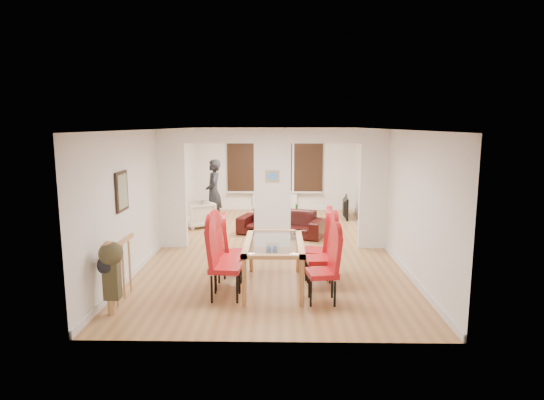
{
  "coord_description": "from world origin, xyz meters",
  "views": [
    {
      "loc": [
        0.17,
        -9.83,
        2.7
      ],
      "look_at": [
        -0.02,
        0.6,
        0.96
      ],
      "focal_mm": 30.0,
      "sensor_mm": 36.0,
      "label": 1
    }
  ],
  "objects_px": {
    "dining_chair_rb": "(320,254)",
    "television": "(343,207)",
    "dining_chair_la": "(226,262)",
    "coffee_table": "(291,216)",
    "armchair": "(199,214)",
    "bottle": "(297,208)",
    "dining_chair_lc": "(235,249)",
    "sofa": "(281,223)",
    "dining_chair_ra": "(322,268)",
    "person": "(214,192)",
    "bowl": "(292,211)",
    "dining_chair_lb": "(228,254)",
    "dining_chair_rc": "(316,247)",
    "dining_table": "(274,264)"
  },
  "relations": [
    {
      "from": "television",
      "to": "bottle",
      "type": "distance_m",
      "value": 1.49
    },
    {
      "from": "sofa",
      "to": "armchair",
      "type": "height_order",
      "value": "armchair"
    },
    {
      "from": "dining_chair_lb",
      "to": "sofa",
      "type": "bearing_deg",
      "value": 87.33
    },
    {
      "from": "bowl",
      "to": "dining_chair_lc",
      "type": "bearing_deg",
      "value": -103.46
    },
    {
      "from": "armchair",
      "to": "bottle",
      "type": "distance_m",
      "value": 2.73
    },
    {
      "from": "dining_chair_lc",
      "to": "sofa",
      "type": "bearing_deg",
      "value": 63.04
    },
    {
      "from": "television",
      "to": "bottle",
      "type": "xyz_separation_m",
      "value": [
        -1.37,
        -0.57,
        0.06
      ]
    },
    {
      "from": "dining_chair_lb",
      "to": "television",
      "type": "bearing_deg",
      "value": 76.02
    },
    {
      "from": "dining_chair_la",
      "to": "dining_chair_rb",
      "type": "distance_m",
      "value": 1.6
    },
    {
      "from": "bowl",
      "to": "television",
      "type": "bearing_deg",
      "value": 17.71
    },
    {
      "from": "dining_table",
      "to": "dining_chair_ra",
      "type": "distance_m",
      "value": 0.98
    },
    {
      "from": "armchair",
      "to": "television",
      "type": "relative_size",
      "value": 0.69
    },
    {
      "from": "sofa",
      "to": "television",
      "type": "xyz_separation_m",
      "value": [
        1.81,
        2.14,
        0.0
      ]
    },
    {
      "from": "person",
      "to": "bowl",
      "type": "height_order",
      "value": "person"
    },
    {
      "from": "dining_table",
      "to": "dining_chair_rb",
      "type": "relative_size",
      "value": 1.5
    },
    {
      "from": "coffee_table",
      "to": "bowl",
      "type": "xyz_separation_m",
      "value": [
        0.03,
        -0.01,
        0.15
      ]
    },
    {
      "from": "bottle",
      "to": "bowl",
      "type": "relative_size",
      "value": 1.33
    },
    {
      "from": "dining_chair_rc",
      "to": "bottle",
      "type": "bearing_deg",
      "value": 105.39
    },
    {
      "from": "dining_table",
      "to": "dining_chair_la",
      "type": "height_order",
      "value": "dining_chair_la"
    },
    {
      "from": "dining_chair_ra",
      "to": "coffee_table",
      "type": "bearing_deg",
      "value": 84.51
    },
    {
      "from": "sofa",
      "to": "person",
      "type": "height_order",
      "value": "person"
    },
    {
      "from": "dining_chair_la",
      "to": "bowl",
      "type": "distance_m",
      "value": 5.96
    },
    {
      "from": "person",
      "to": "dining_table",
      "type": "bearing_deg",
      "value": 10.98
    },
    {
      "from": "dining_chair_rb",
      "to": "coffee_table",
      "type": "bearing_deg",
      "value": 89.71
    },
    {
      "from": "television",
      "to": "coffee_table",
      "type": "distance_m",
      "value": 1.6
    },
    {
      "from": "dining_chair_rc",
      "to": "sofa",
      "type": "bearing_deg",
      "value": 114.27
    },
    {
      "from": "dining_table",
      "to": "sofa",
      "type": "xyz_separation_m",
      "value": [
        0.12,
        3.67,
        -0.09
      ]
    },
    {
      "from": "bottle",
      "to": "armchair",
      "type": "bearing_deg",
      "value": -164.36
    },
    {
      "from": "dining_chair_la",
      "to": "dining_chair_rb",
      "type": "relative_size",
      "value": 1.03
    },
    {
      "from": "dining_chair_rb",
      "to": "television",
      "type": "xyz_separation_m",
      "value": [
        1.16,
        5.79,
        -0.26
      ]
    },
    {
      "from": "coffee_table",
      "to": "dining_chair_la",
      "type": "bearing_deg",
      "value": -101.12
    },
    {
      "from": "dining_chair_lb",
      "to": "bowl",
      "type": "relative_size",
      "value": 5.87
    },
    {
      "from": "dining_table",
      "to": "coffee_table",
      "type": "height_order",
      "value": "dining_table"
    },
    {
      "from": "television",
      "to": "bowl",
      "type": "xyz_separation_m",
      "value": [
        -1.49,
        -0.48,
        -0.04
      ]
    },
    {
      "from": "bowl",
      "to": "person",
      "type": "bearing_deg",
      "value": -166.92
    },
    {
      "from": "bottle",
      "to": "dining_chair_lb",
      "type": "bearing_deg",
      "value": -104.11
    },
    {
      "from": "dining_chair_ra",
      "to": "dining_chair_rc",
      "type": "xyz_separation_m",
      "value": [
        -0.0,
        1.14,
        0.02
      ]
    },
    {
      "from": "person",
      "to": "dining_chair_ra",
      "type": "bearing_deg",
      "value": 15.72
    },
    {
      "from": "dining_chair_rc",
      "to": "dining_chair_ra",
      "type": "bearing_deg",
      "value": -76.83
    },
    {
      "from": "dining_chair_rb",
      "to": "dining_chair_rc",
      "type": "relative_size",
      "value": 1.01
    },
    {
      "from": "dining_chair_la",
      "to": "television",
      "type": "height_order",
      "value": "dining_chair_la"
    },
    {
      "from": "television",
      "to": "dining_chair_rc",
      "type": "bearing_deg",
      "value": 172.76
    },
    {
      "from": "dining_table",
      "to": "bowl",
      "type": "distance_m",
      "value": 5.36
    },
    {
      "from": "dining_chair_lb",
      "to": "bottle",
      "type": "distance_m",
      "value": 5.41
    },
    {
      "from": "dining_chair_rb",
      "to": "sofa",
      "type": "xyz_separation_m",
      "value": [
        -0.65,
        3.65,
        -0.26
      ]
    },
    {
      "from": "bottle",
      "to": "dining_chair_ra",
      "type": "bearing_deg",
      "value": -88.21
    },
    {
      "from": "armchair",
      "to": "bottle",
      "type": "bearing_deg",
      "value": 75.4
    },
    {
      "from": "dining_chair_lc",
      "to": "television",
      "type": "bearing_deg",
      "value": 51.35
    },
    {
      "from": "armchair",
      "to": "bowl",
      "type": "relative_size",
      "value": 3.8
    },
    {
      "from": "dining_chair_lb",
      "to": "dining_chair_lc",
      "type": "distance_m",
      "value": 0.55
    }
  ]
}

